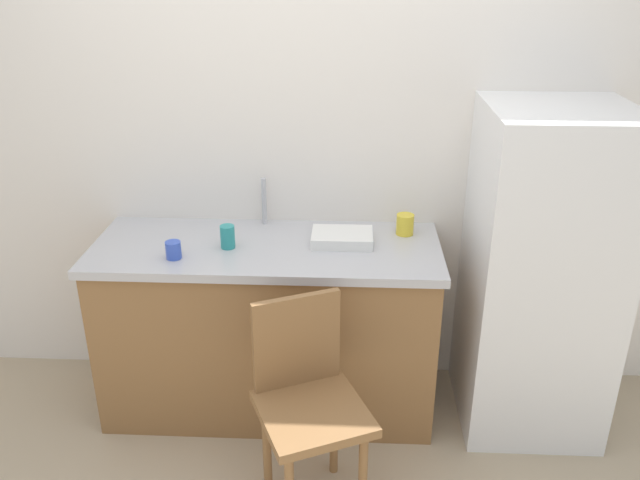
{
  "coord_description": "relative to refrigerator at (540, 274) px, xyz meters",
  "views": [
    {
      "loc": [
        0.24,
        -2.05,
        2.1
      ],
      "look_at": [
        0.11,
        0.6,
        0.93
      ],
      "focal_mm": 36.41,
      "sensor_mm": 36.0,
      "label": 1
    }
  ],
  "objects": [
    {
      "name": "back_wall",
      "position": [
        -1.11,
        0.37,
        0.58
      ],
      "size": [
        4.8,
        0.1,
        2.69
      ],
      "primitive_type": "cube",
      "color": "white",
      "rests_on": "ground_plane"
    },
    {
      "name": "cabinet_base",
      "position": [
        -1.25,
        0.02,
        -0.35
      ],
      "size": [
        1.56,
        0.6,
        0.84
      ],
      "primitive_type": "cube",
      "color": "olive",
      "rests_on": "ground_plane"
    },
    {
      "name": "countertop",
      "position": [
        -1.25,
        0.02,
        0.09
      ],
      "size": [
        1.6,
        0.64,
        0.04
      ],
      "primitive_type": "cube",
      "color": "#B7B7BC",
      "rests_on": "cabinet_base"
    },
    {
      "name": "faucet",
      "position": [
        -1.29,
        0.27,
        0.23
      ],
      "size": [
        0.02,
        0.02,
        0.24
      ],
      "primitive_type": "cylinder",
      "color": "#B7B7BC",
      "rests_on": "countertop"
    },
    {
      "name": "refrigerator",
      "position": [
        0.0,
        0.0,
        0.0
      ],
      "size": [
        0.62,
        0.64,
        1.53
      ],
      "primitive_type": "cube",
      "color": "white",
      "rests_on": "ground_plane"
    },
    {
      "name": "chair",
      "position": [
        -1.02,
        -0.61,
        -0.27
      ],
      "size": [
        0.53,
        0.53,
        0.89
      ],
      "rotation": [
        0.0,
        0.0,
        0.41
      ],
      "color": "olive",
      "rests_on": "ground_plane"
    },
    {
      "name": "dish_tray",
      "position": [
        -0.9,
        0.06,
        0.14
      ],
      "size": [
        0.28,
        0.2,
        0.05
      ],
      "primitive_type": "cube",
      "color": "white",
      "rests_on": "countertop"
    },
    {
      "name": "cup_blue",
      "position": [
        -1.64,
        -0.14,
        0.15
      ],
      "size": [
        0.07,
        0.07,
        0.08
      ],
      "primitive_type": "cylinder",
      "color": "blue",
      "rests_on": "countertop"
    },
    {
      "name": "cup_teal",
      "position": [
        -1.42,
        -0.02,
        0.16
      ],
      "size": [
        0.07,
        0.07,
        0.11
      ],
      "primitive_type": "cylinder",
      "color": "teal",
      "rests_on": "countertop"
    },
    {
      "name": "cup_yellow",
      "position": [
        -0.61,
        0.17,
        0.16
      ],
      "size": [
        0.08,
        0.08,
        0.1
      ],
      "primitive_type": "cylinder",
      "color": "yellow",
      "rests_on": "countertop"
    }
  ]
}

